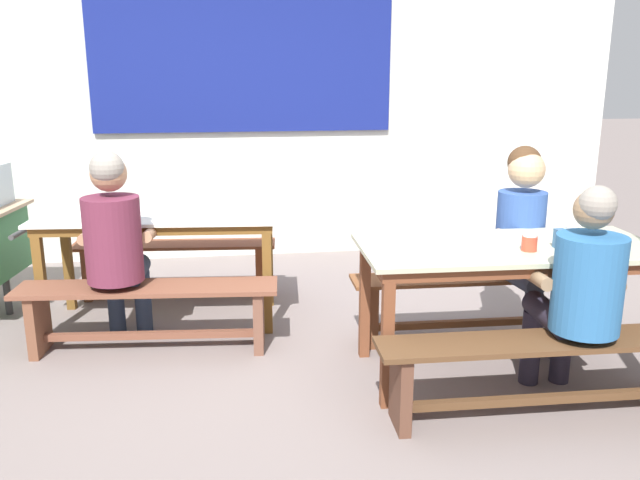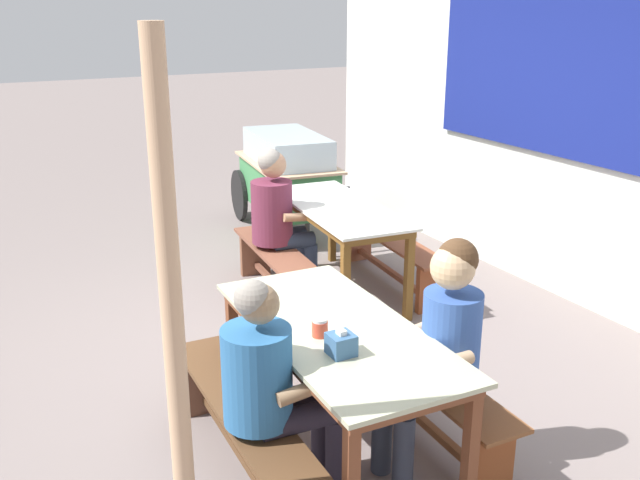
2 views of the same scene
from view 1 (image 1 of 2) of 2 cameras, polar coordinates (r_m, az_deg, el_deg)
ground_plane at (r=3.91m, az=-2.94°, el=-11.46°), size 40.00×40.00×0.00m
backdrop_wall at (r=6.16m, az=-5.71°, el=12.25°), size 6.91×0.23×2.81m
dining_table_far at (r=4.59m, az=-13.91°, el=1.25°), size 1.69×0.81×0.78m
dining_table_near at (r=3.80m, az=16.22°, el=-1.55°), size 1.70×0.82×0.78m
bench_far_back at (r=5.19m, az=-12.62°, el=-1.84°), size 1.58×0.43×0.43m
bench_far_front at (r=4.21m, az=-14.85°, el=-5.65°), size 1.64×0.47×0.43m
bench_near_back at (r=4.38m, az=13.24°, el=-4.93°), size 1.61×0.34×0.43m
bench_near_front at (r=3.49m, az=19.06°, el=-10.31°), size 1.71×0.35×0.43m
person_left_back_turned at (r=4.18m, az=-17.57°, el=0.15°), size 0.47×0.55×1.27m
person_near_front at (r=3.51m, az=21.88°, el=-3.82°), size 0.46×0.60×1.20m
person_right_near_table at (r=4.31m, az=17.66°, el=0.60°), size 0.44×0.58×1.27m
tissue_box at (r=3.78m, az=21.03°, el=0.04°), size 0.12×0.12×0.13m
condiment_jar at (r=3.68m, az=17.95°, el=-0.20°), size 0.08×0.08×0.10m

